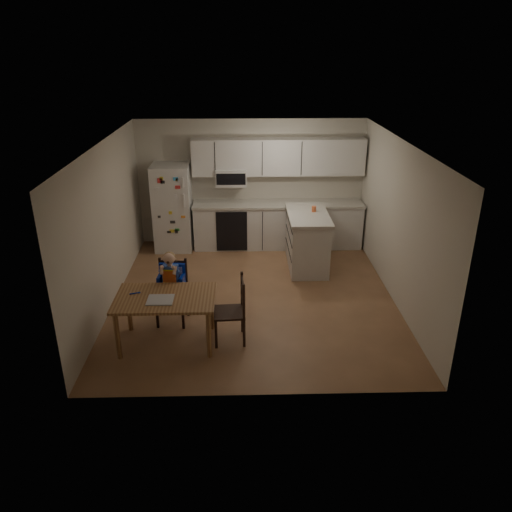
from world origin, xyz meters
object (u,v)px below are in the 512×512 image
object	(u,v)px
refrigerator	(173,207)
chair_side	(236,306)
dining_table	(166,303)
red_cup	(314,209)
chair_booster	(171,279)
kitchen_island	(307,240)

from	to	relation	value
refrigerator	chair_side	bearing A→B (deg)	-69.67
dining_table	chair_side	bearing A→B (deg)	3.39
red_cup	chair_side	world-z (taller)	red_cup
dining_table	red_cup	bearing A→B (deg)	48.47
chair_booster	chair_side	size ratio (longest dim) A/B	1.17
kitchen_island	chair_booster	xyz separation A→B (m)	(-2.22, -1.92, 0.16)
dining_table	chair_booster	distance (m)	0.62
refrigerator	kitchen_island	xyz separation A→B (m)	(2.55, -0.96, -0.33)
refrigerator	kitchen_island	distance (m)	2.75
refrigerator	kitchen_island	size ratio (longest dim) A/B	1.23
refrigerator	red_cup	size ratio (longest dim) A/B	16.73
refrigerator	kitchen_island	bearing A→B (deg)	-20.68
refrigerator	dining_table	xyz separation A→B (m)	(0.33, -3.50, -0.23)
chair_booster	dining_table	bearing A→B (deg)	-85.32
dining_table	chair_side	size ratio (longest dim) A/B	1.41
refrigerator	chair_booster	bearing A→B (deg)	-83.40
refrigerator	chair_booster	world-z (taller)	refrigerator
refrigerator	chair_side	world-z (taller)	refrigerator
kitchen_island	chair_side	world-z (taller)	kitchen_island
chair_side	red_cup	bearing A→B (deg)	148.05
red_cup	chair_booster	world-z (taller)	red_cup
kitchen_island	chair_side	xyz separation A→B (m)	(-1.28, -2.48, 0.02)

